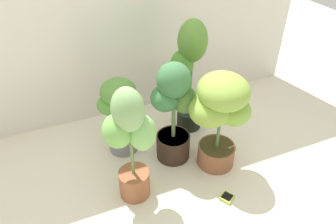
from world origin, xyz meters
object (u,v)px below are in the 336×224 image
at_px(potted_plant_front_left, 130,139).
at_px(potted_plant_back_right, 189,66).
at_px(potted_plant_center, 174,110).
at_px(hygrometer_box, 227,198).
at_px(potted_plant_front_right, 220,112).
at_px(potted_plant_back_left, 121,112).

bearing_deg(potted_plant_front_left, potted_plant_back_right, 39.78).
bearing_deg(potted_plant_center, potted_plant_front_left, -148.15).
relative_size(potted_plant_front_left, hygrometer_box, 7.70).
xyz_separation_m(potted_plant_center, potted_plant_front_right, (0.26, -0.19, 0.04)).
bearing_deg(potted_plant_center, potted_plant_back_left, 146.06).
xyz_separation_m(potted_plant_back_right, potted_plant_center, (-0.26, -0.30, -0.15)).
relative_size(potted_plant_back_right, potted_plant_front_left, 1.14).
distance_m(potted_plant_back_left, hygrometer_box, 0.97).
relative_size(potted_plant_back_right, potted_plant_back_left, 1.52).
bearing_deg(potted_plant_back_left, potted_plant_front_right, -35.08).
height_order(potted_plant_back_left, hygrometer_box, potted_plant_back_left).
height_order(potted_plant_front_left, potted_plant_back_left, potted_plant_front_left).
height_order(potted_plant_back_right, potted_plant_front_right, potted_plant_back_right).
xyz_separation_m(potted_plant_front_left, hygrometer_box, (0.56, -0.29, -0.47)).
distance_m(potted_plant_center, potted_plant_front_right, 0.33).
distance_m(potted_plant_front_right, hygrometer_box, 0.59).
xyz_separation_m(potted_plant_back_left, hygrometer_box, (0.50, -0.76, -0.35)).
bearing_deg(potted_plant_front_right, potted_plant_center, 143.50).
bearing_deg(hygrometer_box, potted_plant_center, -104.02).
bearing_deg(potted_plant_front_left, hygrometer_box, -27.42).
relative_size(potted_plant_center, potted_plant_front_right, 1.06).
height_order(potted_plant_back_right, hygrometer_box, potted_plant_back_right).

